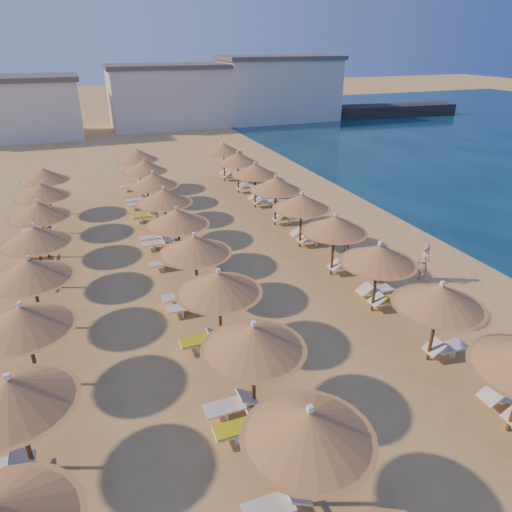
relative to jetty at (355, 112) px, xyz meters
name	(u,v)px	position (x,y,z in m)	size (l,w,h in m)	color
ground	(320,323)	(-29.17, -44.50, -0.75)	(220.00, 220.00, 0.00)	tan
jetty	(355,112)	(0.00, 0.00, 0.00)	(30.00, 4.00, 1.50)	black
hotel_blocks	(171,96)	(-25.55, 1.31, 2.95)	(48.29, 10.43, 8.10)	silver
parasol_row_east	(335,225)	(-26.77, -41.06, 1.73)	(3.01, 36.62, 3.05)	brown
parasol_row_west	(195,246)	(-33.14, -41.06, 1.73)	(3.01, 36.62, 3.05)	brown
parasol_row_inland	(33,252)	(-39.16, -39.38, 1.73)	(3.01, 26.54, 3.05)	brown
loungers	(226,284)	(-31.81, -40.81, -0.41)	(15.37, 35.10, 0.66)	white
beachgoer_a	(423,263)	(-23.25, -43.05, 0.15)	(0.65, 0.43, 1.79)	tan
beachgoer_c	(346,241)	(-25.09, -39.54, 0.06)	(0.95, 0.40, 1.62)	tan
beachgoer_b	(381,265)	(-24.97, -42.31, 0.01)	(0.74, 0.58, 1.53)	tan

